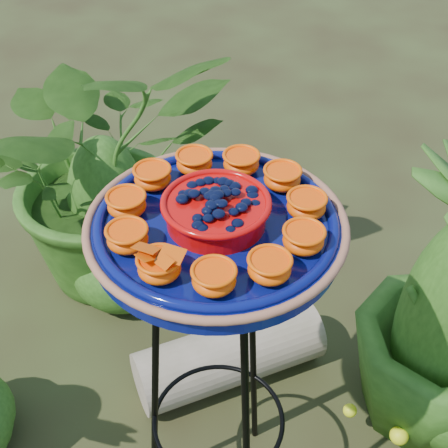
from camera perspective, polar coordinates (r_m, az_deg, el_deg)
The scene contains 4 objects.
tripod_stand at distance 1.45m, azimuth -0.58°, elevation -12.31°, with size 0.42×0.42×0.93m.
feeder_dish at distance 1.16m, azimuth -0.72°, elevation 0.12°, with size 0.59×0.59×0.11m.
driftwood_log at distance 2.05m, azimuth 0.50°, elevation -11.90°, with size 0.20×0.20×0.60m, color tan.
shrub_back_left at distance 2.21m, azimuth -11.07°, elevation 5.34°, with size 0.86×0.75×0.96m, color #234913.
Camera 1 is at (0.44, -0.82, 1.72)m, focal length 50.00 mm.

